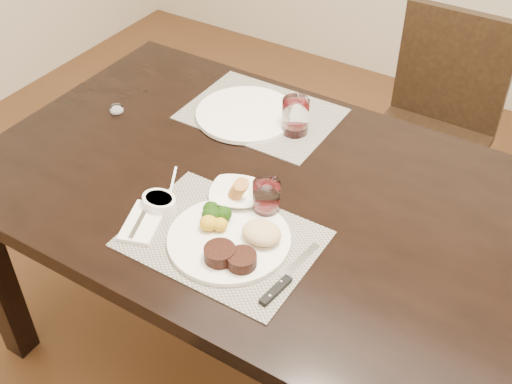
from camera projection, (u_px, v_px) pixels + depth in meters
The scene contains 14 objects.
ground_plane at pixel (312, 378), 2.15m from camera, with size 4.50×4.50×0.00m, color #4C2E18.
dining_table at pixel (326, 234), 1.72m from camera, with size 2.00×1.00×0.75m.
chair_far at pixel (435, 120), 2.43m from camera, with size 0.42×0.42×0.90m.
placemat_near at pixel (222, 239), 1.58m from camera, with size 0.46×0.34×0.00m, color gray.
placemat_far at pixel (261, 114), 2.01m from camera, with size 0.46×0.34×0.00m, color gray.
dinner_plate at pixel (233, 239), 1.56m from camera, with size 0.30×0.30×0.05m.
napkin_fork at pixel (143, 222), 1.62m from camera, with size 0.13×0.17×0.01m.
steak_knife at pixel (282, 283), 1.46m from camera, with size 0.04×0.24×0.01m.
cracker_bowl at pixel (235, 194), 1.68m from camera, with size 0.17×0.17×0.06m.
sauce_ramekin at pixel (160, 202), 1.65m from camera, with size 0.09×0.14×0.07m.
wine_glass_near at pixel (266, 199), 1.63m from camera, with size 0.07×0.07×0.10m.
far_plate at pixel (246, 114), 1.99m from camera, with size 0.31×0.31×0.01m, color white.
wine_glass_far at pixel (295, 118), 1.90m from camera, with size 0.08×0.08×0.11m.
salt_cellar at pixel (117, 110), 2.02m from camera, with size 0.04×0.04×0.02m.
Camera 1 is at (0.49, -1.15, 1.86)m, focal length 45.00 mm.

